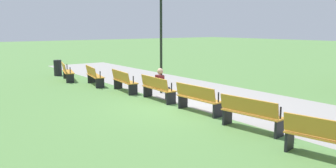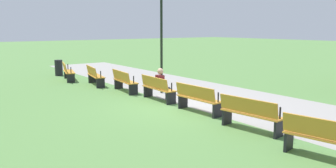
# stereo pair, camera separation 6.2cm
# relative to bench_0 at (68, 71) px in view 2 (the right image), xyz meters

# --- Properties ---
(ground_plane) EXTENTS (120.00, 120.00, 0.00)m
(ground_plane) POSITION_rel_bench_0_xyz_m (7.66, 1.06, -0.47)
(ground_plane) COLOR #5B8C47
(path_paving) EXTENTS (29.66, 4.21, 0.01)m
(path_paving) POSITION_rel_bench_0_xyz_m (7.66, 3.33, -0.47)
(path_paving) COLOR #A39E99
(path_paving) RESTS_ON ground
(bench_0) EXTENTS (1.74, 0.88, 0.89)m
(bench_0) POSITION_rel_bench_0_xyz_m (0.00, 0.00, 0.00)
(bench_0) COLOR orange
(bench_0) RESTS_ON ground
(bench_1) EXTENTS (1.74, 0.77, 0.89)m
(bench_1) POSITION_rel_bench_0_xyz_m (2.16, 0.48, 0.00)
(bench_1) COLOR orange
(bench_1) RESTS_ON ground
(bench_2) EXTENTS (1.72, 0.65, 0.89)m
(bench_2) POSITION_rel_bench_0_xyz_m (4.35, 0.81, 0.00)
(bench_2) COLOR orange
(bench_2) RESTS_ON ground
(bench_3) EXTENTS (1.69, 0.53, 0.89)m
(bench_3) POSITION_rel_bench_0_xyz_m (6.55, 0.97, 0.00)
(bench_3) COLOR orange
(bench_3) RESTS_ON ground
(bench_4) EXTENTS (1.69, 0.53, 0.89)m
(bench_4) POSITION_rel_bench_0_xyz_m (8.77, 0.97, 0.00)
(bench_4) COLOR orange
(bench_4) RESTS_ON ground
(bench_5) EXTENTS (1.72, 0.65, 0.89)m
(bench_5) POSITION_rel_bench_0_xyz_m (10.97, 0.81, 0.00)
(bench_5) COLOR orange
(bench_5) RESTS_ON ground
(bench_6) EXTENTS (1.74, 0.77, 0.89)m
(bench_6) POSITION_rel_bench_0_xyz_m (13.16, 0.48, 0.00)
(bench_6) COLOR orange
(bench_6) RESTS_ON ground
(person_seated) EXTENTS (0.33, 0.53, 1.20)m
(person_seated) POSITION_rel_bench_0_xyz_m (6.65, 1.11, 0.17)
(person_seated) COLOR maroon
(person_seated) RESTS_ON ground
(lamp_post) EXTENTS (0.32, 0.32, 4.10)m
(lamp_post) POSITION_rel_bench_0_xyz_m (5.46, 1.93, 2.38)
(lamp_post) COLOR black
(lamp_post) RESTS_ON ground
(trash_bin) EXTENTS (0.42, 0.42, 0.87)m
(trash_bin) POSITION_rel_bench_0_xyz_m (-2.01, 0.22, -0.03)
(trash_bin) COLOR black
(trash_bin) RESTS_ON ground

